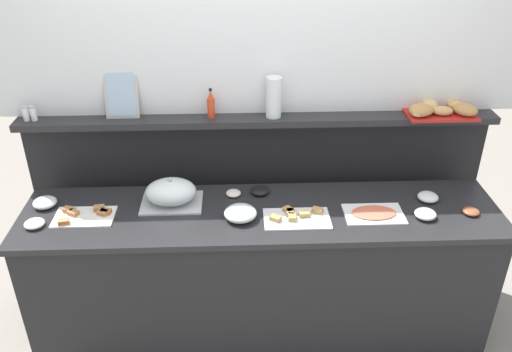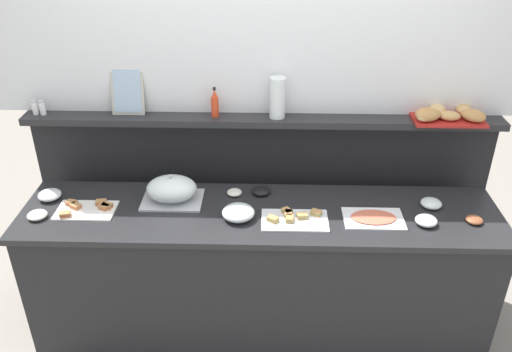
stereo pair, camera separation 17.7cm
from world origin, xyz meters
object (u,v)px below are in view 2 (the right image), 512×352
(salt_shaker, at_px, (35,107))
(glass_bowl_extra, at_px, (426,221))
(sandwich_platter_rear, at_px, (87,209))
(framed_picture, at_px, (127,91))
(glass_bowl_small, at_px, (431,204))
(glass_bowl_medium, at_px, (50,195))
(sandwich_platter_front, at_px, (294,219))
(hot_sauce_bottle, at_px, (215,104))
(serving_cloche, at_px, (172,190))
(condiment_bowl_cream, at_px, (234,192))
(cold_cuts_platter, at_px, (373,218))
(condiment_bowl_teal, at_px, (37,215))
(bread_basket, at_px, (445,114))
(condiment_bowl_dark, at_px, (261,191))
(glass_bowl_large, at_px, (238,213))
(condiment_bowl_red, at_px, (474,220))
(pepper_shaker, at_px, (42,108))
(water_carafe, at_px, (277,98))

(salt_shaker, bearing_deg, glass_bowl_extra, -12.75)
(sandwich_platter_rear, xyz_separation_m, framed_picture, (0.18, 0.46, 0.52))
(glass_bowl_small, xyz_separation_m, glass_bowl_extra, (-0.07, -0.17, 0.00))
(glass_bowl_medium, xyz_separation_m, framed_picture, (0.42, 0.34, 0.50))
(sandwich_platter_front, bearing_deg, hot_sauce_bottle, 133.14)
(serving_cloche, xyz_separation_m, condiment_bowl_cream, (0.35, 0.08, -0.06))
(cold_cuts_platter, bearing_deg, sandwich_platter_front, -177.19)
(condiment_bowl_teal, bearing_deg, cold_cuts_platter, 1.14)
(glass_bowl_small, height_order, bread_basket, bread_basket)
(condiment_bowl_dark, height_order, framed_picture, framed_picture)
(glass_bowl_large, relative_size, framed_picture, 0.65)
(condiment_bowl_red, distance_m, salt_shaker, 2.55)
(glass_bowl_small, relative_size, framed_picture, 0.43)
(condiment_bowl_dark, distance_m, hot_sauce_bottle, 0.57)
(condiment_bowl_dark, bearing_deg, bread_basket, 10.21)
(salt_shaker, bearing_deg, pepper_shaker, 0.00)
(sandwich_platter_rear, height_order, bread_basket, bread_basket)
(glass_bowl_small, xyz_separation_m, condiment_bowl_dark, (-0.95, 0.12, -0.00))
(salt_shaker, bearing_deg, bread_basket, -0.54)
(condiment_bowl_red, xyz_separation_m, hot_sauce_bottle, (-1.41, 0.48, 0.45))
(sandwich_platter_front, height_order, hot_sauce_bottle, hot_sauce_bottle)
(sandwich_platter_rear, xyz_separation_m, hot_sauce_bottle, (0.69, 0.42, 0.46))
(sandwich_platter_front, distance_m, pepper_shaker, 1.60)
(condiment_bowl_teal, height_order, hot_sauce_bottle, hot_sauce_bottle)
(sandwich_platter_rear, relative_size, condiment_bowl_cream, 3.74)
(glass_bowl_medium, height_order, condiment_bowl_cream, glass_bowl_medium)
(framed_picture, bearing_deg, salt_shaker, -175.97)
(glass_bowl_large, bearing_deg, salt_shaker, 158.82)
(serving_cloche, relative_size, condiment_bowl_cream, 3.95)
(condiment_bowl_dark, xyz_separation_m, hot_sauce_bottle, (-0.27, 0.21, 0.45))
(glass_bowl_extra, relative_size, framed_picture, 0.43)
(serving_cloche, distance_m, hot_sauce_bottle, 0.55)
(condiment_bowl_cream, bearing_deg, bread_basket, 9.71)
(condiment_bowl_cream, bearing_deg, salt_shaker, 169.05)
(sandwich_platter_front, xyz_separation_m, framed_picture, (-0.96, 0.52, 0.52))
(condiment_bowl_red, bearing_deg, cold_cuts_platter, 178.85)
(hot_sauce_bottle, height_order, pepper_shaker, hot_sauce_bottle)
(salt_shaker, distance_m, water_carafe, 1.41)
(glass_bowl_small, relative_size, salt_shaker, 1.34)
(glass_bowl_large, distance_m, glass_bowl_extra, 1.00)
(serving_cloche, height_order, condiment_bowl_dark, serving_cloche)
(glass_bowl_extra, bearing_deg, water_carafe, 147.83)
(glass_bowl_large, xyz_separation_m, glass_bowl_medium, (-1.09, 0.17, -0.01))
(glass_bowl_medium, relative_size, water_carafe, 0.55)
(cold_cuts_platter, height_order, salt_shaker, salt_shaker)
(condiment_bowl_cream, distance_m, water_carafe, 0.60)
(glass_bowl_extra, relative_size, water_carafe, 0.49)
(hot_sauce_bottle, relative_size, framed_picture, 0.65)
(sandwich_platter_front, height_order, cold_cuts_platter, sandwich_platter_front)
(condiment_bowl_teal, distance_m, hot_sauce_bottle, 1.15)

